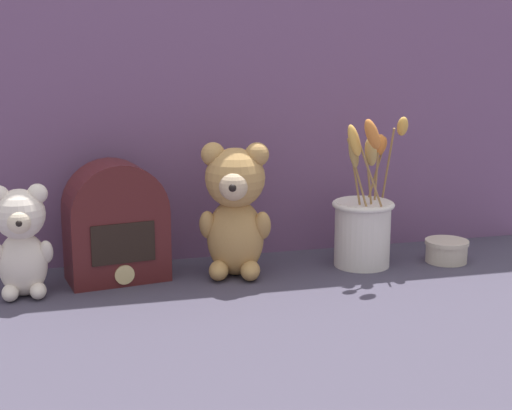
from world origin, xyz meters
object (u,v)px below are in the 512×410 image
(vintage_radio, at_px, (116,225))
(decorative_tin_tall, at_px, (447,251))
(teddy_bear_medium, at_px, (21,239))
(teddy_bear_large, at_px, (235,207))
(flower_vase, at_px, (363,223))

(vintage_radio, height_order, decorative_tin_tall, vintage_radio)
(vintage_radio, xyz_separation_m, decorative_tin_tall, (0.68, -0.05, -0.09))
(teddy_bear_medium, xyz_separation_m, decorative_tin_tall, (0.85, -0.00, -0.08))
(vintage_radio, relative_size, decorative_tin_tall, 2.57)
(teddy_bear_large, height_order, vintage_radio, teddy_bear_large)
(teddy_bear_medium, relative_size, flower_vase, 0.66)
(teddy_bear_large, height_order, flower_vase, flower_vase)
(flower_vase, bearing_deg, teddy_bear_medium, -178.37)
(teddy_bear_medium, distance_m, vintage_radio, 0.18)
(flower_vase, bearing_deg, teddy_bear_large, 179.24)
(flower_vase, xyz_separation_m, vintage_radio, (-0.50, 0.03, 0.02))
(teddy_bear_medium, xyz_separation_m, vintage_radio, (0.17, 0.05, 0.00))
(vintage_radio, distance_m, decorative_tin_tall, 0.69)
(teddy_bear_large, bearing_deg, flower_vase, -0.76)
(flower_vase, height_order, vintage_radio, flower_vase)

